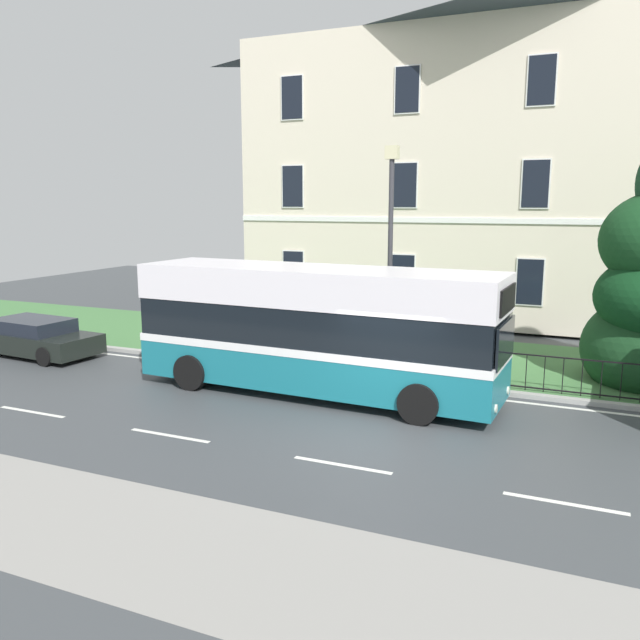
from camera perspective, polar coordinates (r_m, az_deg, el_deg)
ground_plane at (r=15.33m, az=6.17°, el=-8.61°), size 60.00×56.00×0.18m
georgian_townhouse at (r=29.47m, az=14.65°, el=13.68°), size 19.71×8.80×13.33m
iron_verge_railing at (r=18.19m, az=7.84°, el=-3.51°), size 15.35×0.04×0.97m
single_decker_bus at (r=16.68m, az=-0.34°, el=-0.75°), size 9.70×2.90×3.32m
parked_hatchback_00 at (r=23.03m, az=-23.78°, el=-1.43°), size 4.32×2.17×1.20m
street_lamp_post at (r=18.30m, az=6.24°, el=6.64°), size 0.36×0.24×6.36m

